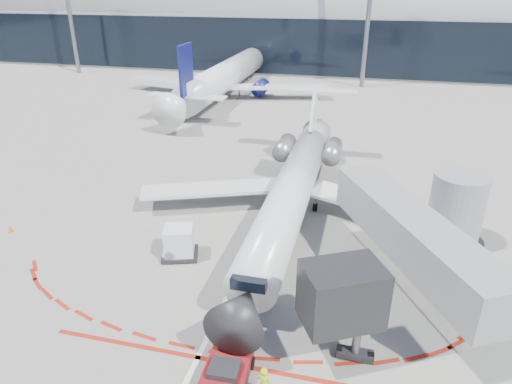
% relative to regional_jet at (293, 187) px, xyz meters
% --- Properties ---
extents(ground, '(260.00, 260.00, 0.00)m').
position_rel_regional_jet_xyz_m(ground, '(-1.80, -2.59, -2.31)').
color(ground, slate).
rests_on(ground, ground).
extents(apron_centerline, '(0.25, 40.00, 0.01)m').
position_rel_regional_jet_xyz_m(apron_centerline, '(-1.80, -0.59, -2.30)').
color(apron_centerline, silver).
rests_on(apron_centerline, ground).
extents(apron_stop_bar, '(14.00, 0.25, 0.01)m').
position_rel_regional_jet_xyz_m(apron_stop_bar, '(-1.80, -14.09, -2.30)').
color(apron_stop_bar, maroon).
rests_on(apron_stop_bar, ground).
extents(terminal_building, '(150.00, 24.15, 24.00)m').
position_rel_regional_jet_xyz_m(terminal_building, '(-1.80, 62.38, 6.22)').
color(terminal_building, '#95989B').
rests_on(terminal_building, ground).
extents(jet_bridge, '(10.03, 15.20, 4.90)m').
position_rel_regional_jet_xyz_m(jet_bridge, '(7.99, -5.61, 0.70)').
color(jet_bridge, gray).
rests_on(jet_bridge, ground).
extents(light_mast_centre, '(0.70, 0.70, 25.00)m').
position_rel_regional_jet_xyz_m(light_mast_centre, '(3.20, 45.41, 10.19)').
color(light_mast_centre, slate).
rests_on(light_mast_centre, ground).
extents(regional_jet, '(22.36, 27.57, 6.90)m').
position_rel_regional_jet_xyz_m(regional_jet, '(0.00, 0.00, 0.00)').
color(regional_jet, silver).
rests_on(regional_jet, ground).
extents(pushback_tug, '(2.00, 4.49, 1.16)m').
position_rel_regional_jet_xyz_m(pushback_tug, '(-0.15, -15.12, -1.79)').
color(pushback_tug, '#5F0D12').
rests_on(pushback_tug, ground).
extents(ramp_worker, '(0.64, 0.44, 1.67)m').
position_rel_regional_jet_xyz_m(ramp_worker, '(1.54, -15.55, -1.47)').
color(ramp_worker, '#ADDE17').
rests_on(ramp_worker, ground).
extents(uld_container, '(2.55, 2.35, 1.98)m').
position_rel_regional_jet_xyz_m(uld_container, '(-5.71, -6.65, -1.33)').
color(uld_container, black).
rests_on(uld_container, ground).
extents(safety_cone_left, '(0.34, 0.34, 0.47)m').
position_rel_regional_jet_xyz_m(safety_cone_left, '(-17.82, -6.56, -2.07)').
color(safety_cone_left, '#EB5804').
rests_on(safety_cone_left, ground).
extents(safety_cone_right, '(0.35, 0.35, 0.49)m').
position_rel_regional_jet_xyz_m(safety_cone_right, '(5.89, -10.00, -2.06)').
color(safety_cone_right, '#EB5804').
rests_on(safety_cone_right, ground).
extents(bg_airliner_0, '(34.36, 36.38, 11.12)m').
position_rel_regional_jet_xyz_m(bg_airliner_0, '(-15.67, 34.84, 3.25)').
color(bg_airliner_0, silver).
rests_on(bg_airliner_0, ground).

